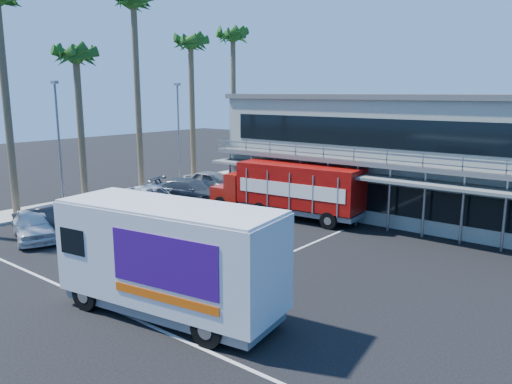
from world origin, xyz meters
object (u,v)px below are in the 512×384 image
Objects in this scene: parked_car_a at (34,225)px; parked_car_b at (51,222)px; red_truck at (290,188)px; white_van at (169,257)px.

parked_car_a is 1.01× the size of parked_car_b.
red_truck reaches higher than parked_car_a.
red_truck is at bearing -42.00° from parked_car_b.
parked_car_b is at bearing -129.37° from red_truck.
parked_car_b is at bearing 159.74° from white_van.
white_van is at bearing -75.94° from red_truck.
red_truck is 1.21× the size of white_van.
red_truck is 2.20× the size of parked_car_b.
white_van is (4.53, -13.45, 0.24)m from red_truck.
white_van reaches higher than parked_car_a.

